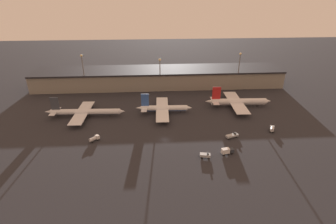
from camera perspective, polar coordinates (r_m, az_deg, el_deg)
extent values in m
plane|color=#26262B|center=(137.18, -0.65, -6.10)|extent=(600.00, 600.00, 0.00)
cube|color=gray|center=(212.27, -1.96, 7.39)|extent=(194.29, 27.50, 12.44)
cube|color=black|center=(210.27, -1.99, 9.16)|extent=(194.29, 29.50, 1.20)
cylinder|color=silver|center=(167.51, -17.52, 0.05)|extent=(41.94, 5.07, 3.51)
cylinder|color=#333842|center=(167.76, -17.49, -0.14)|extent=(39.83, 4.47, 2.98)
cone|color=silver|center=(162.82, -10.07, 0.15)|extent=(4.33, 3.49, 3.33)
cone|color=silver|center=(174.81, -24.52, 0.03)|extent=(5.37, 3.18, 2.98)
cube|color=#333842|center=(171.02, -23.44, 1.70)|extent=(4.92, 0.58, 7.88)
cube|color=silver|center=(173.28, -23.40, 0.13)|extent=(3.95, 12.13, 0.24)
cube|color=silver|center=(168.27, -18.18, -0.10)|extent=(8.96, 33.62, 0.36)
cylinder|color=gray|center=(176.57, -16.97, 0.85)|extent=(3.93, 2.07, 1.93)
cylinder|color=gray|center=(160.40, -18.55, -1.91)|extent=(3.93, 2.07, 1.93)
cylinder|color=black|center=(165.14, -12.52, -0.68)|extent=(0.50, 0.50, 1.58)
cylinder|color=black|center=(170.35, -17.97, -0.53)|extent=(0.50, 0.50, 1.58)
cylinder|color=black|center=(167.94, -18.21, -0.95)|extent=(0.50, 0.50, 1.58)
cylinder|color=white|center=(164.91, -0.77, 0.87)|extent=(28.90, 4.52, 3.44)
cylinder|color=#2D519E|center=(165.16, -0.77, 0.68)|extent=(27.45, 3.95, 2.93)
cone|color=white|center=(165.83, 4.57, 0.93)|extent=(4.25, 3.42, 3.27)
cone|color=white|center=(165.34, -6.19, 0.88)|extent=(5.27, 3.12, 2.93)
cube|color=#2D519E|center=(162.93, -5.04, 2.64)|extent=(4.83, 0.58, 7.94)
cube|color=white|center=(165.02, -5.17, 0.98)|extent=(3.94, 13.42, 0.24)
cube|color=white|center=(165.08, -1.27, 0.73)|extent=(8.95, 37.19, 0.36)
cylinder|color=gray|center=(175.02, -1.01, 1.78)|extent=(3.85, 2.03, 1.89)
cylinder|color=gray|center=(156.27, -0.91, -1.24)|extent=(3.85, 2.03, 1.89)
cylinder|color=black|center=(166.40, 2.71, 0.13)|extent=(0.50, 0.50, 1.55)
cylinder|color=black|center=(167.20, -1.27, 0.28)|extent=(0.50, 0.50, 1.55)
cylinder|color=black|center=(164.71, -1.26, -0.12)|extent=(0.50, 0.50, 1.55)
cylinder|color=silver|center=(179.71, 15.13, 2.24)|extent=(36.45, 5.29, 3.93)
cylinder|color=silver|center=(179.97, 15.11, 2.04)|extent=(34.61, 4.64, 3.34)
cone|color=silver|center=(186.18, 20.85, 2.24)|extent=(4.86, 3.91, 3.74)
cone|color=silver|center=(175.00, 8.99, 2.31)|extent=(6.02, 3.56, 3.34)
cube|color=red|center=(173.68, 10.52, 4.09)|extent=(5.52, 0.61, 8.33)
cube|color=silver|center=(175.57, 10.14, 2.40)|extent=(4.43, 13.55, 0.24)
cube|color=silver|center=(179.38, 14.56, 2.10)|extent=(10.05, 37.55, 0.36)
cylinder|color=gray|center=(189.43, 14.02, 2.98)|extent=(4.41, 2.32, 2.16)
cylinder|color=gray|center=(171.11, 15.75, 0.31)|extent=(4.41, 2.32, 2.16)
cylinder|color=black|center=(184.83, 18.81, 1.43)|extent=(0.50, 0.50, 1.77)
cylinder|color=black|center=(181.68, 14.35, 1.61)|extent=(0.50, 0.50, 1.77)
cylinder|color=black|center=(178.92, 14.60, 1.20)|extent=(0.50, 0.50, 1.77)
cube|color=#9EA3A8|center=(142.67, 13.78, -5.00)|extent=(7.16, 4.55, 1.07)
cube|color=black|center=(143.16, 14.36, -4.52)|extent=(1.23, 1.80, 0.80)
cylinder|color=black|center=(144.86, 14.22, -4.92)|extent=(1.05, 0.87, 0.90)
cylinder|color=black|center=(143.69, 14.65, -5.24)|extent=(1.05, 0.87, 0.90)
cylinder|color=black|center=(142.47, 12.83, -5.31)|extent=(1.05, 0.87, 0.90)
cylinder|color=black|center=(141.28, 13.25, -5.64)|extent=(1.05, 0.87, 0.90)
cube|color=#282D38|center=(129.73, 13.68, -8.10)|extent=(2.23, 2.47, 1.79)
cube|color=silver|center=(128.14, 12.39, -8.26)|extent=(4.13, 2.87, 2.39)
cylinder|color=black|center=(130.86, 13.39, -8.36)|extent=(0.99, 0.71, 0.90)
cylinder|color=black|center=(129.71, 13.72, -8.73)|extent=(0.99, 0.71, 0.90)
cylinder|color=black|center=(129.19, 11.85, -8.67)|extent=(0.99, 0.71, 0.90)
cylinder|color=black|center=(128.03, 12.17, -9.05)|extent=(0.99, 0.71, 0.90)
cube|color=white|center=(141.45, -15.14, -5.24)|extent=(2.51, 2.50, 1.92)
cylinder|color=#B7B7BC|center=(140.19, -16.08, -5.69)|extent=(3.66, 3.68, 1.82)
cylinder|color=black|center=(142.52, -15.33, -5.60)|extent=(0.99, 1.00, 0.90)
cylinder|color=black|center=(141.41, -14.97, -5.81)|extent=(0.99, 1.00, 0.90)
cylinder|color=black|center=(140.97, -16.48, -6.12)|extent=(0.99, 1.00, 0.90)
cylinder|color=black|center=(139.85, -16.13, -6.34)|extent=(0.99, 1.00, 0.90)
cube|color=#9EA3A8|center=(124.49, 8.09, -9.27)|extent=(5.17, 3.14, 1.29)
cube|color=black|center=(123.95, 8.68, -8.90)|extent=(0.99, 1.70, 0.80)
cylinder|color=black|center=(125.77, 8.78, -9.43)|extent=(0.99, 0.73, 0.90)
cylinder|color=black|center=(124.37, 8.79, -9.88)|extent=(0.99, 0.73, 0.90)
cylinder|color=black|center=(125.66, 7.35, -9.36)|extent=(0.99, 0.73, 0.90)
cylinder|color=black|center=(124.25, 7.35, -9.81)|extent=(0.99, 0.73, 0.90)
cube|color=#9EA3A8|center=(156.64, 21.73, -3.12)|extent=(2.60, 2.13, 1.92)
cylinder|color=#B7B7BC|center=(154.46, 21.72, -3.50)|extent=(3.05, 3.46, 2.03)
cylinder|color=black|center=(156.99, 21.35, -3.50)|extent=(0.89, 1.05, 0.90)
cylinder|color=black|center=(157.07, 21.97, -3.59)|extent=(0.89, 1.05, 0.90)
cylinder|color=black|center=(154.35, 21.32, -4.00)|extent=(0.89, 1.05, 0.90)
cylinder|color=black|center=(154.44, 21.95, -4.09)|extent=(0.89, 1.05, 0.90)
cylinder|color=slate|center=(203.27, -17.81, 7.62)|extent=(0.70, 0.70, 27.71)
sphere|color=beige|center=(199.65, -18.36, 11.57)|extent=(1.80, 1.80, 1.80)
cylinder|color=slate|center=(197.91, -1.74, 7.79)|extent=(0.70, 0.70, 23.86)
sphere|color=beige|center=(194.50, -1.79, 11.31)|extent=(1.80, 1.80, 1.80)
cylinder|color=slate|center=(208.09, 15.05, 8.30)|extent=(0.70, 0.70, 27.25)
sphere|color=beige|center=(204.59, 15.50, 12.10)|extent=(1.80, 1.80, 1.80)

